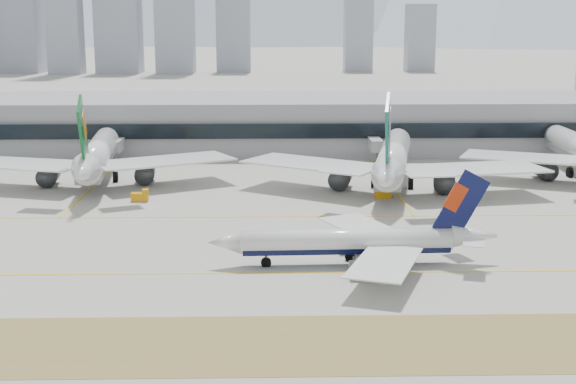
{
  "coord_description": "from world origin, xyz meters",
  "views": [
    {
      "loc": [
        0.49,
        -120.23,
        37.39
      ],
      "look_at": [
        3.68,
        18.0,
        7.5
      ],
      "focal_mm": 50.0,
      "sensor_mm": 36.0,
      "label": 1
    }
  ],
  "objects_px": {
    "widebody_cathay": "(393,161)",
    "terminal": "(268,123)",
    "taxiing_airliner": "(357,242)",
    "widebody_eva": "(97,157)"
  },
  "relations": [
    {
      "from": "terminal",
      "to": "widebody_cathay",
      "type": "bearing_deg",
      "value": -64.88
    },
    {
      "from": "taxiing_airliner",
      "to": "widebody_eva",
      "type": "xyz_separation_m",
      "value": [
        -53.46,
        64.68,
        2.48
      ]
    },
    {
      "from": "widebody_eva",
      "to": "terminal",
      "type": "bearing_deg",
      "value": -43.53
    },
    {
      "from": "widebody_cathay",
      "to": "terminal",
      "type": "xyz_separation_m",
      "value": [
        -27.91,
        59.53,
        1.06
      ]
    },
    {
      "from": "taxiing_airliner",
      "to": "terminal",
      "type": "height_order",
      "value": "terminal"
    },
    {
      "from": "taxiing_airliner",
      "to": "terminal",
      "type": "relative_size",
      "value": 0.16
    },
    {
      "from": "widebody_eva",
      "to": "terminal",
      "type": "xyz_separation_m",
      "value": [
        39.55,
        51.38,
        1.37
      ]
    },
    {
      "from": "widebody_eva",
      "to": "widebody_cathay",
      "type": "relative_size",
      "value": 0.97
    },
    {
      "from": "taxiing_airliner",
      "to": "widebody_eva",
      "type": "distance_m",
      "value": 83.95
    },
    {
      "from": "taxiing_airliner",
      "to": "widebody_eva",
      "type": "relative_size",
      "value": 0.7
    }
  ]
}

